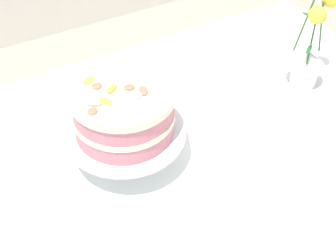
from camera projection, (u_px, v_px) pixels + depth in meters
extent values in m
cube|color=white|center=(193.00, 155.00, 1.32)|extent=(1.40, 1.00, 0.03)
cylinder|color=brown|center=(268.00, 104.00, 2.04)|extent=(0.06, 0.06, 0.71)
cube|color=white|center=(127.00, 159.00, 1.28)|extent=(0.34, 0.34, 0.00)
cylinder|color=silver|center=(127.00, 157.00, 1.28)|extent=(0.11, 0.11, 0.01)
cylinder|color=silver|center=(126.00, 145.00, 1.25)|extent=(0.03, 0.03, 0.07)
cylinder|color=silver|center=(125.00, 132.00, 1.22)|extent=(0.29, 0.29, 0.01)
cylinder|color=#CC7A84|center=(124.00, 123.00, 1.20)|extent=(0.23, 0.23, 0.04)
cylinder|color=beige|center=(124.00, 114.00, 1.19)|extent=(0.24, 0.24, 0.01)
cylinder|color=#CC7A84|center=(123.00, 105.00, 1.17)|extent=(0.23, 0.23, 0.04)
cylinder|color=beige|center=(122.00, 94.00, 1.15)|extent=(0.24, 0.24, 0.02)
ellipsoid|color=#E56B51|center=(97.00, 86.00, 1.15)|extent=(0.03, 0.03, 0.01)
ellipsoid|color=#E56B51|center=(144.00, 90.00, 1.14)|extent=(0.03, 0.04, 0.01)
ellipsoid|color=pink|center=(94.00, 103.00, 1.10)|extent=(0.04, 0.03, 0.01)
ellipsoid|color=pink|center=(138.00, 95.00, 1.12)|extent=(0.03, 0.03, 0.01)
ellipsoid|color=yellow|center=(106.00, 101.00, 1.11)|extent=(0.03, 0.04, 0.00)
ellipsoid|color=pink|center=(81.00, 106.00, 1.10)|extent=(0.02, 0.03, 0.00)
ellipsoid|color=orange|center=(112.00, 89.00, 1.14)|extent=(0.04, 0.03, 0.01)
ellipsoid|color=yellow|center=(89.00, 80.00, 1.16)|extent=(0.04, 0.03, 0.00)
ellipsoid|color=#E56B51|center=(129.00, 87.00, 1.14)|extent=(0.03, 0.03, 0.01)
ellipsoid|color=#E56B51|center=(92.00, 111.00, 1.08)|extent=(0.03, 0.03, 0.01)
cylinder|color=silver|center=(304.00, 74.00, 1.50)|extent=(0.08, 0.08, 0.06)
cone|color=silver|center=(308.00, 58.00, 1.46)|extent=(0.11, 0.11, 0.05)
cylinder|color=#2D6028|center=(321.00, 27.00, 1.41)|extent=(0.04, 0.01, 0.17)
cylinder|color=#2D6028|center=(304.00, 24.00, 1.41)|extent=(0.02, 0.04, 0.19)
ellipsoid|color=#236B2D|center=(309.00, 15.00, 1.40)|extent=(0.03, 0.05, 0.02)
cylinder|color=#2D6028|center=(312.00, 38.00, 1.39)|extent=(0.02, 0.02, 0.15)
sphere|color=yellow|center=(317.00, 15.00, 1.33)|extent=(0.05, 0.05, 0.05)
ellipsoid|color=#236B2D|center=(309.00, 49.00, 1.41)|extent=(0.04, 0.04, 0.02)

